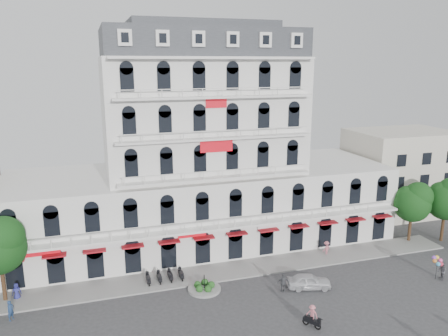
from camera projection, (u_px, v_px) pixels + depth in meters
ground at (256, 319)px, 37.41m from camera, size 120.00×120.00×0.00m
sidewalk at (225, 271)px, 45.75m from camera, size 53.00×4.00×0.16m
main_building at (202, 162)px, 51.78m from camera, size 45.00×15.00×25.80m
flank_building_east at (399, 172)px, 63.23m from camera, size 14.00×10.00×12.00m
traffic_island at (204, 288)px, 42.05m from camera, size 3.20×3.20×1.60m
parked_scooter_row at (165, 282)px, 43.75m from camera, size 4.40×1.80×1.10m
tree_east_inner at (413, 201)px, 52.40m from camera, size 4.40×4.37×7.57m
tree_east_outer at (447, 198)px, 52.55m from camera, size 4.65×4.65×8.05m
parked_car at (309, 281)px, 42.33m from camera, size 4.58×2.77×1.46m
rider_center at (312, 316)px, 35.98m from camera, size 1.15×1.46×2.03m
pedestrian_left at (17, 291)px, 40.26m from camera, size 0.89×0.68×1.62m
pedestrian_mid at (283, 283)px, 41.62m from camera, size 1.17×0.67×1.88m
pedestrian_right at (326, 248)px, 49.57m from camera, size 1.26×1.02×1.70m
pedestrian_far at (11, 310)px, 37.03m from camera, size 0.74×0.78×1.78m
balloon_vendor at (440, 268)px, 43.89m from camera, size 1.46×1.37×2.45m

